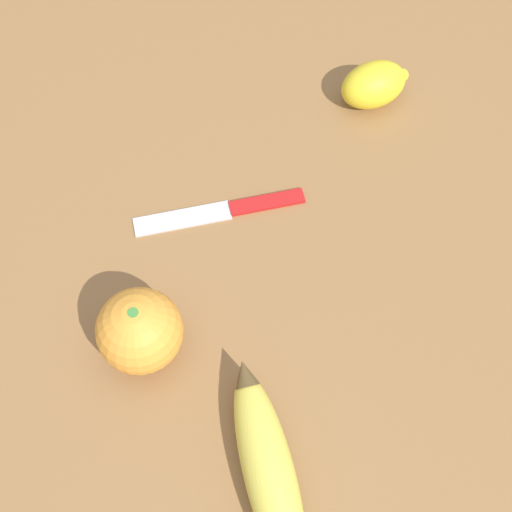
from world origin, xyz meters
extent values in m
plane|color=olive|center=(0.00, 0.00, 0.00)|extent=(3.00, 3.00, 0.00)
ellipsoid|color=#DBCC4C|center=(0.10, 0.04, 0.02)|extent=(0.10, 0.17, 0.04)
cone|color=brown|center=(0.07, -0.04, 0.03)|extent=(0.03, 0.03, 0.03)
sphere|color=orange|center=(0.13, -0.12, 0.04)|extent=(0.08, 0.08, 0.08)
cylinder|color=#3D8438|center=(0.13, -0.12, 0.07)|extent=(0.01, 0.01, 0.00)
ellipsoid|color=yellow|center=(-0.23, -0.23, 0.02)|extent=(0.08, 0.06, 0.05)
sphere|color=yellow|center=(-0.26, -0.22, 0.02)|extent=(0.01, 0.01, 0.01)
cube|color=silver|center=(0.03, -0.22, 0.00)|extent=(0.10, 0.06, 0.00)
cube|color=red|center=(-0.05, -0.18, 0.00)|extent=(0.08, 0.04, 0.01)
camera|label=1|loc=(0.18, 0.14, 0.60)|focal=50.00mm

